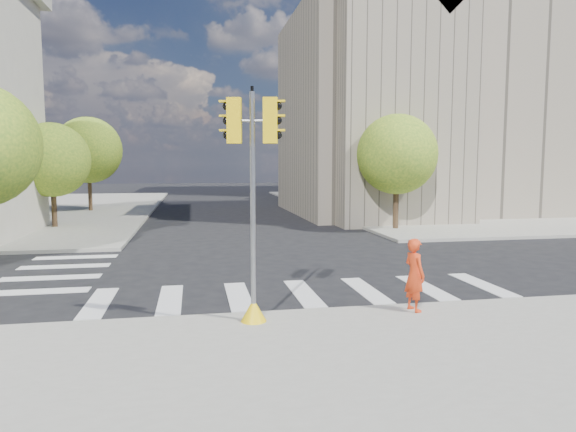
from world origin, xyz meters
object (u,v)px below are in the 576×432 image
Objects in this scene: lamp_far at (322,152)px; traffic_signal at (253,223)px; lamp_near at (379,147)px; photographer at (414,275)px.

lamp_far is 34.25m from traffic_signal.
lamp_near is 19.88m from photographer.
traffic_signal is 2.95× the size of photographer.
traffic_signal is (-9.81, -32.73, -2.28)m from lamp_far.
lamp_far reaches higher than traffic_signal.
lamp_near and lamp_far have the same top height.
lamp_near is 1.00× the size of lamp_far.
lamp_near is at bearing -30.95° from photographer.
traffic_signal is (-9.81, -18.73, -2.28)m from lamp_near.
lamp_far is 33.35m from photographer.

